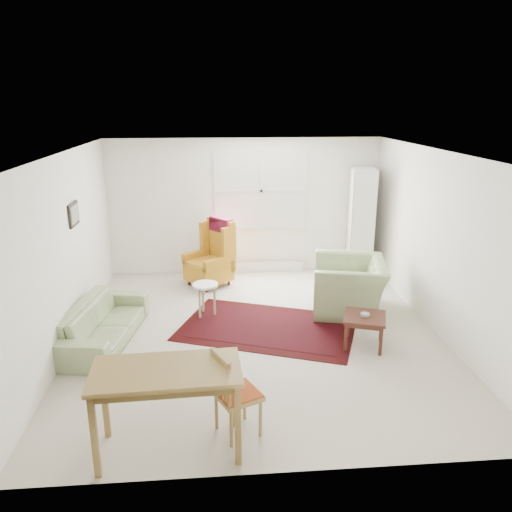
{
  "coord_description": "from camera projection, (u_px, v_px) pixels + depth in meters",
  "views": [
    {
      "loc": [
        -0.57,
        -6.34,
        3.13
      ],
      "look_at": [
        0.0,
        0.3,
        1.05
      ],
      "focal_mm": 35.0,
      "sensor_mm": 36.0,
      "label": 1
    }
  ],
  "objects": [
    {
      "name": "room",
      "position": [
        258.0,
        244.0,
        6.83
      ],
      "size": [
        5.04,
        5.54,
        2.51
      ],
      "color": "beige",
      "rests_on": "ground"
    },
    {
      "name": "rug",
      "position": [
        268.0,
        327.0,
        7.18
      ],
      "size": [
        2.83,
        2.33,
        0.02
      ],
      "primitive_type": null,
      "rotation": [
        0.0,
        0.0,
        -0.36
      ],
      "color": "black",
      "rests_on": "ground"
    },
    {
      "name": "sofa",
      "position": [
        102.0,
        315.0,
        6.69
      ],
      "size": [
        1.01,
        1.95,
        0.75
      ],
      "primitive_type": "imported",
      "rotation": [
        0.0,
        0.0,
        1.41
      ],
      "color": "#879865",
      "rests_on": "ground"
    },
    {
      "name": "armchair",
      "position": [
        349.0,
        281.0,
        7.69
      ],
      "size": [
        1.3,
        1.42,
        0.95
      ],
      "primitive_type": "imported",
      "rotation": [
        0.0,
        0.0,
        -1.78
      ],
      "color": "#879865",
      "rests_on": "ground"
    },
    {
      "name": "wingback_chair",
      "position": [
        208.0,
        253.0,
        8.69
      ],
      "size": [
        0.98,
        0.98,
        1.17
      ],
      "primitive_type": null,
      "rotation": [
        0.0,
        0.0,
        -0.88
      ],
      "color": "#C1821D",
      "rests_on": "ground"
    },
    {
      "name": "coffee_table",
      "position": [
        364.0,
        331.0,
        6.6
      ],
      "size": [
        0.67,
        0.67,
        0.43
      ],
      "primitive_type": null,
      "rotation": [
        0.0,
        0.0,
        -0.33
      ],
      "color": "#441E15",
      "rests_on": "ground"
    },
    {
      "name": "stool",
      "position": [
        206.0,
        299.0,
        7.53
      ],
      "size": [
        0.45,
        0.45,
        0.52
      ],
      "primitive_type": null,
      "rotation": [
        0.0,
        0.0,
        -0.18
      ],
      "color": "white",
      "rests_on": "ground"
    },
    {
      "name": "cabinet",
      "position": [
        361.0,
        223.0,
        9.11
      ],
      "size": [
        0.54,
        0.85,
        1.99
      ],
      "primitive_type": null,
      "rotation": [
        0.0,
        0.0,
        -0.16
      ],
      "color": "silver",
      "rests_on": "ground"
    },
    {
      "name": "desk",
      "position": [
        168.0,
        410.0,
        4.56
      ],
      "size": [
        1.36,
        0.73,
        0.85
      ],
      "primitive_type": null,
      "rotation": [
        0.0,
        0.0,
        0.05
      ],
      "color": "olive",
      "rests_on": "ground"
    },
    {
      "name": "desk_chair",
      "position": [
        238.0,
        392.0,
        4.79
      ],
      "size": [
        0.52,
        0.52,
        0.9
      ],
      "primitive_type": null,
      "rotation": [
        0.0,
        0.0,
        2.01
      ],
      "color": "olive",
      "rests_on": "ground"
    }
  ]
}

